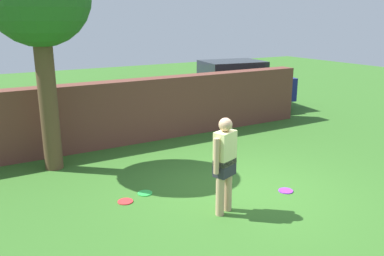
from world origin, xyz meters
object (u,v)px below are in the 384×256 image
Objects in this scene: frisbee_red at (125,201)px; frisbee_purple at (286,191)px; car at (232,86)px; frisbee_green at (145,193)px; person at (225,162)px.

frisbee_red and frisbee_purple have the same top height.
frisbee_red is (-5.84, -4.92, -0.85)m from car.
car reaches higher than frisbee_green.
person reaches higher than frisbee_red.
frisbee_green is (-5.40, -4.78, -0.85)m from car.
frisbee_green is 1.00× the size of frisbee_purple.
frisbee_green is 2.62m from frisbee_purple.
frisbee_green is 0.46m from frisbee_red.
car reaches higher than person.
car reaches higher than frisbee_purple.
frisbee_green is at bearing 49.88° from car.
car reaches higher than frisbee_red.
frisbee_red is 2.96m from frisbee_purple.
frisbee_purple is at bearing 163.78° from person.
frisbee_purple is at bearing 71.18° from car.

